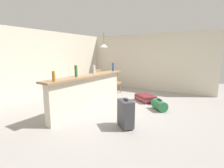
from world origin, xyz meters
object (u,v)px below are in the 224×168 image
(suitcase_flat_maroon, at_px, (145,98))
(bottle_clear, at_px, (94,69))
(bottle_amber, at_px, (54,76))
(pendant_lamp, at_px, (104,46))
(bottle_blue, at_px, (113,67))
(dining_chair_far_side, at_px, (96,78))
(bottle_green, at_px, (76,71))
(duffel_bag_green, at_px, (159,105))
(dining_chair_near_partition, at_px, (114,80))
(dining_table, at_px, (104,76))
(suitcase_upright_charcoal, at_px, (126,113))

(suitcase_flat_maroon, bearing_deg, bottle_clear, 142.64)
(bottle_amber, distance_m, pendant_lamp, 3.90)
(bottle_blue, height_order, dining_chair_far_side, bottle_blue)
(bottle_green, bearing_deg, duffel_bag_green, -47.01)
(dining_chair_near_partition, bearing_deg, suitcase_flat_maroon, -107.70)
(bottle_clear, bearing_deg, dining_chair_near_partition, 15.53)
(bottle_clear, height_order, dining_chair_near_partition, bottle_clear)
(dining_chair_far_side, xyz_separation_m, duffel_bag_green, (-1.30, -3.37, -0.36))
(dining_chair_far_side, bearing_deg, bottle_clear, -142.83)
(dining_chair_far_side, bearing_deg, bottle_amber, -154.75)
(dining_chair_near_partition, bearing_deg, bottle_amber, -168.78)
(bottle_clear, distance_m, dining_table, 2.30)
(bottle_blue, distance_m, dining_chair_far_side, 2.16)
(bottle_clear, distance_m, dining_chair_far_side, 2.69)
(dining_chair_far_side, relative_size, suitcase_upright_charcoal, 1.39)
(dining_chair_far_side, height_order, suitcase_upright_charcoal, dining_chair_far_side)
(bottle_blue, height_order, duffel_bag_green, bottle_blue)
(bottle_green, distance_m, duffel_bag_green, 2.58)
(bottle_green, xyz_separation_m, pendant_lamp, (2.84, 1.14, 0.77))
(bottle_amber, height_order, suitcase_upright_charcoal, bottle_amber)
(bottle_amber, distance_m, dining_table, 3.82)
(bottle_clear, xyz_separation_m, dining_table, (1.98, 1.05, -0.53))
(dining_chair_far_side, bearing_deg, duffel_bag_green, -111.11)
(pendant_lamp, relative_size, duffel_bag_green, 1.17)
(bottle_blue, relative_size, pendant_lamp, 0.43)
(suitcase_flat_maroon, bearing_deg, dining_chair_near_partition, 72.30)
(bottle_amber, relative_size, suitcase_upright_charcoal, 0.33)
(bottle_amber, distance_m, bottle_clear, 1.61)
(pendant_lamp, bearing_deg, suitcase_upright_charcoal, -137.27)
(bottle_clear, bearing_deg, suitcase_upright_charcoal, -117.67)
(dining_table, relative_size, suitcase_upright_charcoal, 1.64)
(dining_chair_far_side, bearing_deg, dining_chair_near_partition, -96.16)
(bottle_blue, xyz_separation_m, suitcase_flat_maroon, (0.54, -1.00, -1.08))
(bottle_green, relative_size, duffel_bag_green, 0.54)
(bottle_clear, xyz_separation_m, dining_chair_near_partition, (1.97, 0.55, -0.66))
(bottle_clear, distance_m, bottle_blue, 0.91)
(dining_chair_near_partition, bearing_deg, bottle_blue, -148.65)
(bottle_blue, bearing_deg, duffel_bag_green, -94.21)
(bottle_amber, relative_size, dining_chair_near_partition, 0.24)
(suitcase_upright_charcoal, distance_m, duffel_bag_green, 1.61)
(bottle_amber, relative_size, dining_chair_far_side, 0.24)
(bottle_blue, height_order, dining_table, bottle_blue)
(bottle_amber, xyz_separation_m, suitcase_flat_maroon, (3.05, -0.94, -1.05))
(suitcase_upright_charcoal, xyz_separation_m, duffel_bag_green, (1.57, -0.28, -0.18))
(bottle_amber, bearing_deg, pendant_lamp, 18.82)
(dining_chair_near_partition, relative_size, suitcase_upright_charcoal, 1.39)
(pendant_lamp, bearing_deg, bottle_amber, -161.18)
(bottle_green, distance_m, suitcase_upright_charcoal, 1.69)
(bottle_green, distance_m, bottle_clear, 0.84)
(dining_table, height_order, dining_chair_far_side, dining_chair_far_side)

